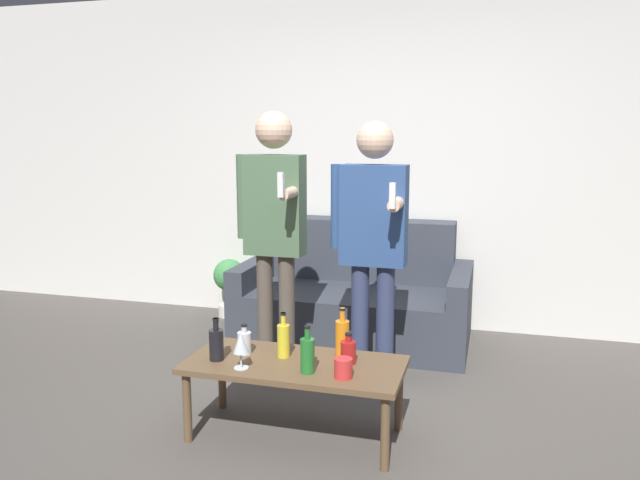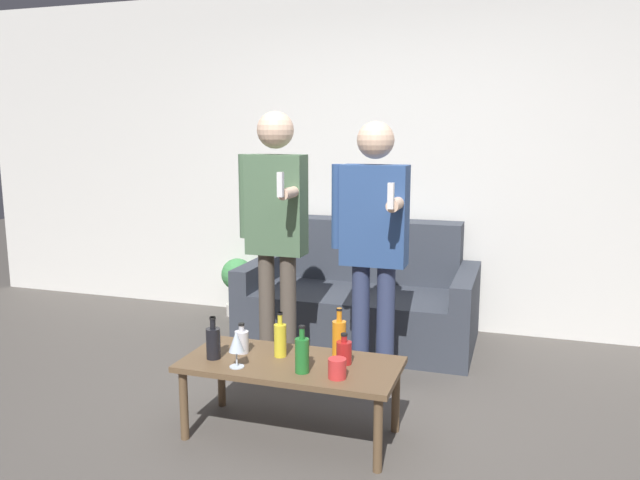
# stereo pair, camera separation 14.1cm
# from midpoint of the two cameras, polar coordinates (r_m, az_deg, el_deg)

# --- Properties ---
(ground_plane) EXTENTS (16.00, 16.00, 0.00)m
(ground_plane) POSITION_cam_midpoint_polar(r_m,az_deg,el_deg) (3.31, 0.23, -18.56)
(ground_plane) COLOR #514C47
(wall_back) EXTENTS (8.00, 0.06, 2.70)m
(wall_back) POSITION_cam_midpoint_polar(r_m,az_deg,el_deg) (5.07, 8.00, 7.27)
(wall_back) COLOR silver
(wall_back) RESTS_ON ground_plane
(couch) EXTENTS (1.71, 0.93, 0.89)m
(couch) POSITION_cam_midpoint_polar(r_m,az_deg,el_deg) (4.80, 4.64, -5.40)
(couch) COLOR #383D47
(couch) RESTS_ON ground_plane
(coffee_table) EXTENTS (1.12, 0.52, 0.41)m
(coffee_table) POSITION_cam_midpoint_polar(r_m,az_deg,el_deg) (3.29, -1.43, -11.78)
(coffee_table) COLOR brown
(coffee_table) RESTS_ON ground_plane
(bottle_orange) EXTENTS (0.08, 0.08, 0.22)m
(bottle_orange) POSITION_cam_midpoint_polar(r_m,az_deg,el_deg) (3.32, -8.52, -9.22)
(bottle_orange) COLOR black
(bottle_orange) RESTS_ON coffee_table
(bottle_green) EXTENTS (0.07, 0.07, 0.16)m
(bottle_green) POSITION_cam_midpoint_polar(r_m,az_deg,el_deg) (3.39, -5.98, -9.17)
(bottle_green) COLOR silver
(bottle_green) RESTS_ON coffee_table
(bottle_dark) EXTENTS (0.07, 0.07, 0.24)m
(bottle_dark) POSITION_cam_midpoint_polar(r_m,az_deg,el_deg) (3.10, -0.33, -10.40)
(bottle_dark) COLOR #23752D
(bottle_dark) RESTS_ON coffee_table
(bottle_yellow) EXTENTS (0.07, 0.07, 0.24)m
(bottle_yellow) POSITION_cam_midpoint_polar(r_m,az_deg,el_deg) (3.32, -2.43, -9.04)
(bottle_yellow) COLOR yellow
(bottle_yellow) RESTS_ON coffee_table
(bottle_red) EXTENTS (0.07, 0.07, 0.26)m
(bottle_red) POSITION_cam_midpoint_polar(r_m,az_deg,el_deg) (3.33, 2.99, -8.84)
(bottle_red) COLOR orange
(bottle_red) RESTS_ON coffee_table
(bottle_clear) EXTENTS (0.08, 0.08, 0.16)m
(bottle_clear) POSITION_cam_midpoint_polar(r_m,az_deg,el_deg) (3.23, 3.48, -10.16)
(bottle_clear) COLOR #B21E1E
(bottle_clear) RESTS_ON coffee_table
(wine_glass_near) EXTENTS (0.08, 0.08, 0.19)m
(wine_glass_near) POSITION_cam_midpoint_polar(r_m,az_deg,el_deg) (3.18, -6.39, -9.30)
(wine_glass_near) COLOR silver
(wine_glass_near) RESTS_ON coffee_table
(cup_on_table) EXTENTS (0.09, 0.09, 0.10)m
(cup_on_table) POSITION_cam_midpoint_polar(r_m,az_deg,el_deg) (3.06, 2.93, -11.65)
(cup_on_table) COLOR red
(cup_on_table) RESTS_ON coffee_table
(person_standing_left) EXTENTS (0.43, 0.42, 1.70)m
(person_standing_left) POSITION_cam_midpoint_polar(r_m,az_deg,el_deg) (3.86, -3.03, 1.75)
(person_standing_left) COLOR brown
(person_standing_left) RESTS_ON ground_plane
(person_standing_right) EXTENTS (0.46, 0.42, 1.63)m
(person_standing_right) POSITION_cam_midpoint_polar(r_m,az_deg,el_deg) (3.70, 5.99, 0.51)
(person_standing_right) COLOR navy
(person_standing_right) RESTS_ON ground_plane
(potted_plant) EXTENTS (0.27, 0.27, 0.50)m
(potted_plant) POSITION_cam_midpoint_polar(r_m,az_deg,el_deg) (5.42, -6.82, -3.67)
(potted_plant) COLOR silver
(potted_plant) RESTS_ON ground_plane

